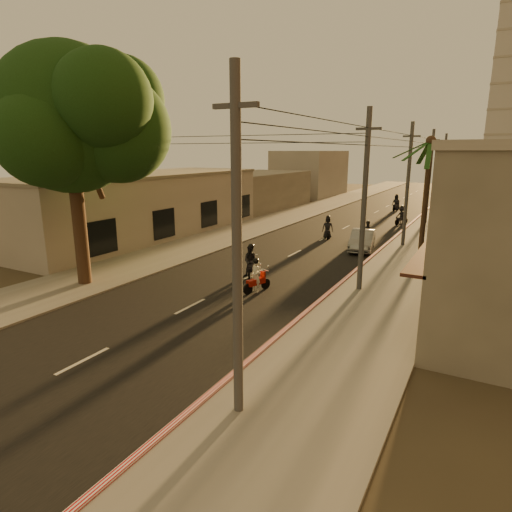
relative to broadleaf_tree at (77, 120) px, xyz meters
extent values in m
plane|color=#383023|center=(6.61, -2.14, -8.48)|extent=(160.00, 160.00, 0.00)
cube|color=black|center=(6.61, 17.86, -8.47)|extent=(10.00, 140.00, 0.02)
cube|color=slate|center=(14.11, 17.86, -8.42)|extent=(5.00, 140.00, 0.12)
cube|color=slate|center=(-0.89, 17.86, -8.42)|extent=(5.00, 140.00, 0.12)
cube|color=red|center=(11.71, 12.86, -8.38)|extent=(0.20, 60.00, 0.20)
cube|color=#3B1E17|center=(16.31, 15.86, -5.38)|extent=(0.80, 34.00, 0.12)
cube|color=#A39C93|center=(-7.39, 11.86, -5.98)|extent=(8.00, 24.00, 5.00)
cube|color=gray|center=(-7.39, 11.86, -3.38)|extent=(8.20, 24.20, 0.20)
cylinder|color=black|center=(-0.39, -0.14, -5.48)|extent=(0.70, 0.70, 6.00)
cylinder|color=black|center=(0.41, 0.26, -2.48)|extent=(1.22, 2.17, 3.04)
cylinder|color=black|center=(-0.99, -0.44, -2.28)|extent=(1.31, 1.49, 2.73)
sphere|color=black|center=(-0.39, -0.14, 0.02)|extent=(7.20, 7.20, 7.20)
sphere|color=black|center=(1.81, 0.86, -0.48)|extent=(5.20, 5.20, 5.20)
sphere|color=black|center=(-2.19, 0.66, -0.28)|extent=(4.80, 4.80, 4.80)
sphere|color=black|center=(0.21, -1.94, -0.88)|extent=(4.60, 4.60, 4.60)
sphere|color=black|center=(2.61, -0.64, 0.72)|extent=(4.40, 4.40, 4.40)
sphere|color=black|center=(-2.79, -1.34, 0.52)|extent=(4.00, 4.00, 4.00)
sphere|color=black|center=(0.81, 2.26, 1.12)|extent=(4.40, 4.40, 4.40)
cylinder|color=black|center=(14.61, 13.86, -4.68)|extent=(0.32, 0.32, 7.60)
sphere|color=black|center=(14.61, 13.86, -0.88)|extent=(0.60, 0.60, 0.60)
cylinder|color=#38383A|center=(12.81, -6.14, -3.98)|extent=(0.26, 0.26, 9.00)
cube|color=#38383A|center=(12.81, -6.14, -0.48)|extent=(1.20, 0.12, 0.12)
cylinder|color=#38383A|center=(12.81, 5.86, -3.98)|extent=(0.26, 0.26, 9.00)
cube|color=#38383A|center=(12.81, 5.86, -0.48)|extent=(1.20, 0.12, 0.12)
cylinder|color=#38383A|center=(12.81, 17.86, -3.98)|extent=(0.26, 0.26, 9.00)
cube|color=#38383A|center=(12.81, 17.86, -0.48)|extent=(1.20, 0.12, 0.12)
cylinder|color=#38383A|center=(12.81, 29.86, -3.98)|extent=(0.26, 0.26, 9.00)
cube|color=#38383A|center=(12.81, 29.86, -0.48)|extent=(1.20, 0.12, 0.12)
cylinder|color=#38383A|center=(12.81, 41.86, -3.98)|extent=(0.26, 0.26, 9.00)
cube|color=#38383A|center=(12.81, 41.86, -0.48)|extent=(1.20, 0.12, 0.12)
cube|color=#A39C93|center=(-7.39, 31.86, -6.28)|extent=(8.00, 14.00, 4.40)
cube|color=#A39C93|center=(-7.39, 49.86, -4.98)|extent=(8.00, 14.00, 7.00)
cylinder|color=black|center=(8.47, 3.82, -8.19)|extent=(0.26, 0.57, 0.56)
cylinder|color=black|center=(8.10, 2.63, -8.19)|extent=(0.26, 0.57, 0.56)
cube|color=#A9180D|center=(8.26, 3.15, -7.92)|extent=(0.60, 1.14, 0.30)
cube|color=#A9180D|center=(8.41, 3.63, -7.77)|extent=(0.32, 0.19, 0.60)
cylinder|color=silver|center=(8.45, 3.75, -7.42)|extent=(0.54, 0.20, 0.04)
imported|color=beige|center=(8.26, 3.15, -7.63)|extent=(0.84, 0.75, 1.69)
sphere|color=black|center=(8.26, 3.15, -6.84)|extent=(0.30, 0.30, 0.30)
sphere|color=silver|center=(8.17, 3.81, -7.17)|extent=(0.12, 0.12, 0.12)
sphere|color=silver|center=(8.71, 3.65, -7.17)|extent=(0.12, 0.12, 0.12)
cylinder|color=black|center=(6.44, 6.12, -8.17)|extent=(0.33, 0.61, 0.61)
cylinder|color=black|center=(6.94, 4.85, -8.17)|extent=(0.33, 0.61, 0.61)
cube|color=black|center=(6.72, 5.41, -7.88)|extent=(0.72, 1.23, 0.33)
cube|color=black|center=(6.52, 5.91, -7.71)|extent=(0.34, 0.22, 0.65)
cylinder|color=silver|center=(6.48, 6.04, -7.33)|extent=(0.57, 0.26, 0.04)
imported|color=black|center=(6.72, 5.41, -7.56)|extent=(1.36, 1.30, 1.83)
sphere|color=black|center=(6.72, 5.41, -6.70)|extent=(0.33, 0.33, 0.33)
cylinder|color=black|center=(10.39, 18.26, -8.19)|extent=(0.26, 0.57, 0.56)
cylinder|color=black|center=(10.02, 17.06, -8.19)|extent=(0.26, 0.57, 0.56)
cube|color=black|center=(10.18, 17.59, -7.92)|extent=(0.59, 1.14, 0.30)
cube|color=black|center=(10.33, 18.07, -7.77)|extent=(0.32, 0.18, 0.60)
cylinder|color=silver|center=(10.36, 18.18, -7.42)|extent=(0.54, 0.20, 0.04)
imported|color=black|center=(10.18, 17.59, -7.63)|extent=(1.22, 0.97, 1.69)
sphere|color=black|center=(10.18, 17.59, -6.84)|extent=(0.30, 0.30, 0.30)
cylinder|color=black|center=(6.57, 18.62, -8.17)|extent=(0.32, 0.60, 0.60)
cylinder|color=black|center=(7.07, 17.38, -8.17)|extent=(0.32, 0.60, 0.60)
cube|color=black|center=(6.85, 17.93, -7.88)|extent=(0.72, 1.21, 0.32)
cube|color=black|center=(6.65, 18.42, -7.72)|extent=(0.34, 0.22, 0.64)
cylinder|color=silver|center=(6.60, 18.54, -7.35)|extent=(0.56, 0.26, 0.04)
imported|color=black|center=(6.85, 17.93, -7.57)|extent=(1.28, 1.18, 1.81)
sphere|color=black|center=(6.85, 17.93, -6.72)|extent=(0.32, 0.32, 0.32)
cylinder|color=black|center=(11.13, 28.59, -8.18)|extent=(0.35, 0.57, 0.59)
cylinder|color=black|center=(10.56, 27.41, -8.18)|extent=(0.35, 0.57, 0.59)
cube|color=black|center=(10.81, 27.93, -7.90)|extent=(0.76, 1.17, 0.31)
cube|color=black|center=(11.04, 28.40, -7.74)|extent=(0.33, 0.23, 0.63)
cylinder|color=silver|center=(11.09, 28.51, -7.38)|extent=(0.54, 0.28, 0.04)
imported|color=black|center=(10.81, 27.93, -7.60)|extent=(1.64, 1.54, 1.76)
sphere|color=black|center=(10.81, 27.93, -6.77)|extent=(0.31, 0.31, 0.31)
imported|color=gray|center=(10.44, 15.18, -7.74)|extent=(3.00, 4.95, 1.46)
cylinder|color=black|center=(8.53, 38.63, -8.16)|extent=(0.21, 0.64, 0.63)
cylinder|color=black|center=(8.30, 37.25, -8.16)|extent=(0.21, 0.64, 0.63)
cube|color=black|center=(8.40, 37.86, -7.86)|extent=(0.51, 1.26, 0.34)
cube|color=black|center=(8.49, 38.41, -7.69)|extent=(0.35, 0.16, 0.67)
cylinder|color=silver|center=(8.51, 38.54, -7.30)|extent=(0.61, 0.14, 0.04)
imported|color=black|center=(8.40, 37.86, -7.54)|extent=(1.11, 0.89, 1.88)
sphere|color=black|center=(8.40, 37.86, -6.65)|extent=(0.34, 0.34, 0.34)
camera|label=1|loc=(18.19, -14.99, -1.49)|focal=30.00mm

